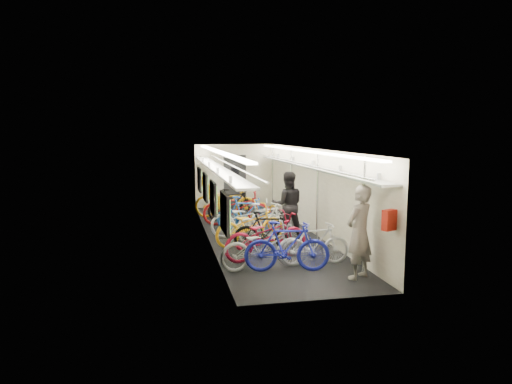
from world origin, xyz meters
name	(u,v)px	position (x,y,z in m)	size (l,w,h in m)	color
train_car_shell	(245,174)	(-0.36, 0.71, 1.66)	(10.00, 10.00, 10.00)	black
bicycle_0	(263,246)	(-0.64, -3.06, 0.49)	(0.65, 1.85, 0.97)	#A4A3A8
bicycle_1	(287,247)	(-0.20, -3.34, 0.53)	(0.50, 1.76, 1.06)	#1B22A6
bicycle_2	(266,236)	(-0.41, -2.36, 0.54)	(0.71, 2.04, 1.07)	maroon
bicycle_3	(267,231)	(-0.23, -1.67, 0.49)	(0.46, 1.63, 0.98)	black
bicycle_4	(250,225)	(-0.52, -0.98, 0.51)	(0.68, 1.95, 1.02)	#F0A716
bicycle_5	(265,222)	(-0.07, -0.62, 0.51)	(0.48, 1.71, 1.03)	silver
bicycle_6	(247,219)	(-0.46, -0.23, 0.52)	(0.69, 1.99, 1.04)	#B5B6BA
bicycle_7	(245,214)	(-0.37, 0.57, 0.51)	(0.48, 1.71, 1.03)	#1C4EA8
bicycle_8	(237,208)	(-0.48, 1.45, 0.55)	(0.74, 2.11, 1.11)	maroon
bicycle_9	(234,204)	(-0.44, 2.39, 0.52)	(0.49, 1.74, 1.05)	black
bicycle_10	(226,201)	(-0.63, 2.78, 0.57)	(0.76, 2.17, 1.14)	gold
bicycle_11	(315,244)	(0.52, -3.00, 0.47)	(0.44, 1.56, 0.94)	silver
passenger_near	(359,232)	(1.07, -4.02, 0.92)	(0.67, 0.44, 1.85)	gray
passenger_mid	(288,205)	(0.62, -0.38, 0.90)	(0.88, 0.68, 1.81)	black
backpack	(389,220)	(1.34, -4.68, 1.28)	(0.26, 0.14, 0.38)	#B21F11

